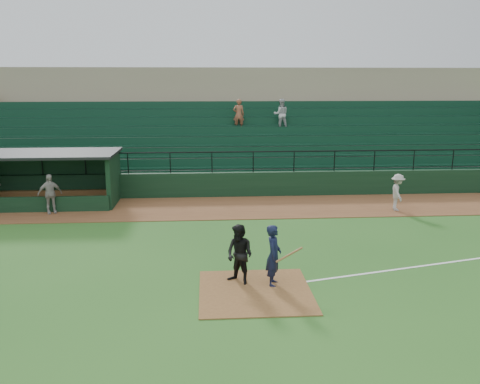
{
  "coord_description": "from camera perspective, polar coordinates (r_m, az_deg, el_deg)",
  "views": [
    {
      "loc": [
        -1.25,
        -13.22,
        5.55
      ],
      "look_at": [
        0.0,
        5.0,
        1.4
      ],
      "focal_mm": 36.77,
      "sensor_mm": 36.0,
      "label": 1
    }
  ],
  "objects": [
    {
      "name": "ground",
      "position": [
        14.4,
        1.38,
        -9.88
      ],
      "size": [
        90.0,
        90.0,
        0.0
      ],
      "primitive_type": "plane",
      "color": "#285A1D",
      "rests_on": "ground"
    },
    {
      "name": "warning_track",
      "position": [
        21.97,
        -0.54,
        -1.79
      ],
      "size": [
        40.0,
        4.0,
        0.03
      ],
      "primitive_type": "cube",
      "color": "brown",
      "rests_on": "ground"
    },
    {
      "name": "home_plate_dirt",
      "position": [
        13.48,
        1.78,
        -11.46
      ],
      "size": [
        3.0,
        3.0,
        0.03
      ],
      "primitive_type": "cube",
      "color": "brown",
      "rests_on": "ground"
    },
    {
      "name": "stadium_structure",
      "position": [
        29.88,
        -1.51,
        6.56
      ],
      "size": [
        38.0,
        13.08,
        6.4
      ],
      "color": "black",
      "rests_on": "ground"
    },
    {
      "name": "dugout",
      "position": [
        24.68,
        -24.01,
        1.85
      ],
      "size": [
        8.9,
        3.2,
        2.42
      ],
      "color": "black",
      "rests_on": "ground"
    },
    {
      "name": "batter_at_plate",
      "position": [
        13.62,
        3.93,
        -7.35
      ],
      "size": [
        1.07,
        0.72,
        1.73
      ],
      "color": "black",
      "rests_on": "ground"
    },
    {
      "name": "umpire",
      "position": [
        13.69,
        -0.04,
        -7.29
      ],
      "size": [
        1.04,
        1.03,
        1.7
      ],
      "primitive_type": "imported",
      "rotation": [
        0.0,
        0.0,
        -0.72
      ],
      "color": "black",
      "rests_on": "ground"
    },
    {
      "name": "runner",
      "position": [
        22.33,
        17.81,
        -0.03
      ],
      "size": [
        0.74,
        1.11,
        1.6
      ],
      "primitive_type": "imported",
      "rotation": [
        0.0,
        0.0,
        1.42
      ],
      "color": "#A8A29D",
      "rests_on": "warning_track"
    },
    {
      "name": "dugout_player_a",
      "position": [
        22.28,
        -21.2,
        -0.2
      ],
      "size": [
        1.07,
        0.83,
        1.69
      ],
      "primitive_type": "imported",
      "rotation": [
        0.0,
        0.0,
        0.49
      ],
      "color": "#A29E98",
      "rests_on": "warning_track"
    }
  ]
}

